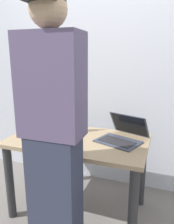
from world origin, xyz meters
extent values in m
plane|color=slate|center=(0.00, 0.00, 0.00)|extent=(8.00, 8.00, 0.00)
cube|color=#9E8460|center=(0.00, 0.00, 0.71)|extent=(1.21, 0.70, 0.03)
cylinder|color=#2D2D30|center=(-0.55, -0.29, 0.35)|extent=(0.07, 0.07, 0.70)
cylinder|color=#2D2D30|center=(0.55, -0.29, 0.35)|extent=(0.07, 0.07, 0.70)
cylinder|color=#2D2D30|center=(-0.55, 0.29, 0.35)|extent=(0.07, 0.07, 0.70)
cylinder|color=#2D2D30|center=(0.55, 0.29, 0.35)|extent=(0.07, 0.07, 0.70)
cube|color=#383D4C|center=(0.35, 0.03, 0.73)|extent=(0.42, 0.35, 0.01)
cube|color=#232326|center=(0.35, 0.01, 0.74)|extent=(0.33, 0.24, 0.00)
cube|color=#383D4C|center=(0.41, 0.20, 0.84)|extent=(0.37, 0.23, 0.21)
cube|color=black|center=(0.41, 0.20, 0.84)|extent=(0.34, 0.21, 0.19)
cylinder|color=#472B14|center=(-0.29, 0.13, 0.83)|extent=(0.07, 0.07, 0.19)
cone|color=#472B14|center=(-0.29, 0.13, 0.93)|extent=(0.07, 0.07, 0.02)
cylinder|color=#472B14|center=(-0.29, 0.13, 0.99)|extent=(0.03, 0.03, 0.09)
cylinder|color=#BFB74C|center=(-0.29, 0.13, 1.04)|extent=(0.03, 0.03, 0.01)
cylinder|color=#DDD275|center=(-0.29, 0.13, 0.84)|extent=(0.07, 0.07, 0.07)
cylinder|color=#333333|center=(-0.30, 0.30, 0.83)|extent=(0.07, 0.07, 0.20)
cone|color=#333333|center=(-0.30, 0.30, 0.94)|extent=(0.07, 0.07, 0.02)
cylinder|color=#333333|center=(-0.30, 0.30, 1.00)|extent=(0.03, 0.03, 0.09)
cylinder|color=#BFB74C|center=(-0.30, 0.30, 1.05)|extent=(0.03, 0.03, 0.01)
cylinder|color=#39E2D7|center=(-0.30, 0.30, 0.84)|extent=(0.07, 0.07, 0.07)
cylinder|color=#1E5123|center=(-0.09, 0.16, 0.84)|extent=(0.07, 0.07, 0.22)
cone|color=#1E5123|center=(-0.09, 0.16, 0.96)|extent=(0.07, 0.07, 0.02)
cylinder|color=#1E5123|center=(-0.09, 0.16, 1.00)|extent=(0.03, 0.03, 0.06)
cylinder|color=#BFB74C|center=(-0.09, 0.16, 1.04)|extent=(0.03, 0.03, 0.01)
cylinder|color=#57D791|center=(-0.09, 0.16, 0.85)|extent=(0.07, 0.07, 0.08)
cube|color=#2D3347|center=(0.05, -0.53, 0.47)|extent=(0.33, 0.22, 0.95)
cube|color=#594C6B|center=(0.05, -0.53, 1.26)|extent=(0.40, 0.23, 0.63)
sphere|color=tan|center=(0.05, -0.53, 1.69)|extent=(0.22, 0.22, 0.22)
sphere|color=black|center=(0.05, -0.53, 1.73)|extent=(0.21, 0.21, 0.21)
cube|color=silver|center=(0.00, 0.66, 1.30)|extent=(6.00, 0.10, 2.60)
camera|label=1|loc=(0.70, -1.69, 1.43)|focal=35.20mm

